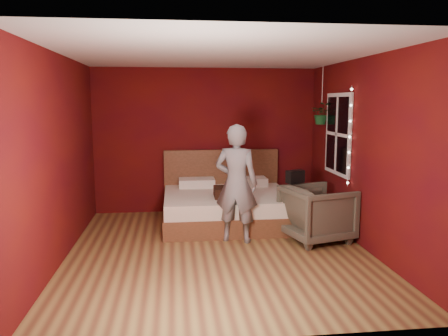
# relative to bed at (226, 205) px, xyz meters

# --- Properties ---
(floor) EXTENTS (4.50, 4.50, 0.00)m
(floor) POSITION_rel_bed_xyz_m (-0.28, -1.42, -0.30)
(floor) COLOR olive
(floor) RESTS_ON ground
(room_walls) EXTENTS (4.04, 4.54, 2.62)m
(room_walls) POSITION_rel_bed_xyz_m (-0.28, -1.42, 1.38)
(room_walls) COLOR #5F120A
(room_walls) RESTS_ON ground
(window) EXTENTS (0.05, 0.97, 1.27)m
(window) POSITION_rel_bed_xyz_m (1.69, -0.52, 1.20)
(window) COLOR white
(window) RESTS_ON room_walls
(fairy_lights) EXTENTS (0.04, 0.04, 1.45)m
(fairy_lights) POSITION_rel_bed_xyz_m (1.66, -1.04, 1.20)
(fairy_lights) COLOR silver
(fairy_lights) RESTS_ON room_walls
(bed) EXTENTS (2.07, 1.76, 1.14)m
(bed) POSITION_rel_bed_xyz_m (0.00, 0.00, 0.00)
(bed) COLOR brown
(bed) RESTS_ON ground
(person) EXTENTS (0.72, 0.59, 1.69)m
(person) POSITION_rel_bed_xyz_m (0.02, -1.01, 0.55)
(person) COLOR gray
(person) RESTS_ON ground
(armchair) EXTENTS (1.07, 1.05, 0.80)m
(armchair) POSITION_rel_bed_xyz_m (1.19, -1.12, 0.10)
(armchair) COLOR #565344
(armchair) RESTS_ON ground
(handbag) EXTENTS (0.30, 0.23, 0.19)m
(handbag) POSITION_rel_bed_xyz_m (0.94, -0.82, 0.60)
(handbag) COLOR black
(handbag) RESTS_ON armchair
(throw_pillow) EXTENTS (0.44, 0.44, 0.15)m
(throw_pillow) POSITION_rel_bed_xyz_m (-0.02, -0.39, 0.30)
(throw_pillow) COLOR black
(throw_pillow) RESTS_ON bed
(hanging_plant) EXTENTS (0.40, 0.38, 0.98)m
(hanging_plant) POSITION_rel_bed_xyz_m (1.60, 0.02, 1.51)
(hanging_plant) COLOR silver
(hanging_plant) RESTS_ON room_walls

